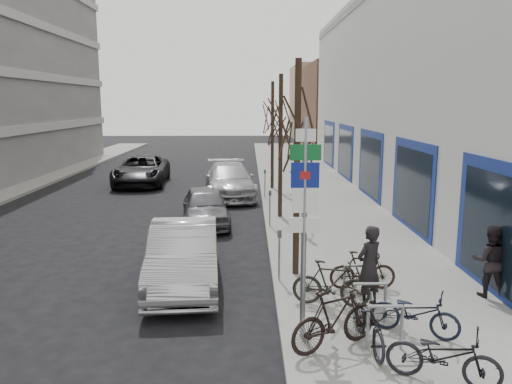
{
  "coord_description": "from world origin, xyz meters",
  "views": [
    {
      "loc": [
        1.41,
        -8.68,
        4.45
      ],
      "look_at": [
        1.61,
        4.99,
        2.0
      ],
      "focal_mm": 35.0,
      "sensor_mm": 36.0,
      "label": 1
    }
  ],
  "objects_px": {
    "bike_rack": "(370,298)",
    "tree_near": "(298,117)",
    "bike_mid_inner": "(331,283)",
    "tree_far": "(273,110)",
    "bike_near_right": "(335,318)",
    "meter_front": "(279,250)",
    "bike_far_curb": "(443,351)",
    "tree_mid": "(281,112)",
    "parked_car_mid": "(205,206)",
    "lane_car": "(142,170)",
    "pedestrian_near": "(369,266)",
    "bike_near_left": "(370,319)",
    "meter_back": "(265,181)",
    "bike_far_inner": "(363,270)",
    "parked_car_front": "(184,255)",
    "parked_car_back": "(230,180)",
    "pedestrian_far": "(490,261)",
    "meter_mid": "(270,205)",
    "highway_sign_pole": "(304,216)",
    "bike_mid_curb": "(415,309)"
  },
  "relations": [
    {
      "from": "bike_rack",
      "to": "tree_near",
      "type": "relative_size",
      "value": 0.41
    },
    {
      "from": "bike_rack",
      "to": "bike_mid_inner",
      "type": "bearing_deg",
      "value": 127.74
    },
    {
      "from": "tree_far",
      "to": "bike_near_right",
      "type": "xyz_separation_m",
      "value": [
        0.32,
        -16.96,
        -3.39
      ]
    },
    {
      "from": "meter_front",
      "to": "bike_far_curb",
      "type": "xyz_separation_m",
      "value": [
        2.26,
        -4.59,
        -0.24
      ]
    },
    {
      "from": "tree_mid",
      "to": "bike_far_curb",
      "type": "distance_m",
      "value": 12.22
    },
    {
      "from": "parked_car_mid",
      "to": "lane_car",
      "type": "relative_size",
      "value": 0.71
    },
    {
      "from": "tree_far",
      "to": "pedestrian_near",
      "type": "distance_m",
      "value": 15.46
    },
    {
      "from": "tree_mid",
      "to": "bike_near_left",
      "type": "xyz_separation_m",
      "value": [
        0.96,
        -10.41,
        -3.43
      ]
    },
    {
      "from": "meter_back",
      "to": "lane_car",
      "type": "height_order",
      "value": "lane_car"
    },
    {
      "from": "tree_mid",
      "to": "bike_near_left",
      "type": "height_order",
      "value": "tree_mid"
    },
    {
      "from": "bike_near_right",
      "to": "lane_car",
      "type": "distance_m",
      "value": 20.45
    },
    {
      "from": "tree_mid",
      "to": "bike_far_inner",
      "type": "relative_size",
      "value": 3.54
    },
    {
      "from": "bike_near_right",
      "to": "tree_near",
      "type": "bearing_deg",
      "value": -24.06
    },
    {
      "from": "parked_car_front",
      "to": "parked_car_back",
      "type": "xyz_separation_m",
      "value": [
        0.69,
        11.71,
        0.03
      ]
    },
    {
      "from": "parked_car_back",
      "to": "pedestrian_far",
      "type": "bearing_deg",
      "value": -70.19
    },
    {
      "from": "meter_mid",
      "to": "parked_car_mid",
      "type": "relative_size",
      "value": 0.31
    },
    {
      "from": "meter_back",
      "to": "pedestrian_near",
      "type": "bearing_deg",
      "value": -81.84
    },
    {
      "from": "highway_sign_pole",
      "to": "parked_car_front",
      "type": "distance_m",
      "value": 4.4
    },
    {
      "from": "tree_mid",
      "to": "parked_car_back",
      "type": "xyz_separation_m",
      "value": [
        -2.11,
        4.82,
        -3.3
      ]
    },
    {
      "from": "highway_sign_pole",
      "to": "meter_back",
      "type": "distance_m",
      "value": 14.1
    },
    {
      "from": "tree_mid",
      "to": "lane_car",
      "type": "distance_m",
      "value": 11.63
    },
    {
      "from": "bike_rack",
      "to": "bike_far_inner",
      "type": "relative_size",
      "value": 1.45
    },
    {
      "from": "pedestrian_far",
      "to": "parked_car_back",
      "type": "bearing_deg",
      "value": -45.06
    },
    {
      "from": "tree_near",
      "to": "bike_far_curb",
      "type": "height_order",
      "value": "tree_near"
    },
    {
      "from": "tree_near",
      "to": "pedestrian_far",
      "type": "bearing_deg",
      "value": -20.52
    },
    {
      "from": "pedestrian_far",
      "to": "lane_car",
      "type": "bearing_deg",
      "value": -37.03
    },
    {
      "from": "bike_far_inner",
      "to": "lane_car",
      "type": "height_order",
      "value": "lane_car"
    },
    {
      "from": "highway_sign_pole",
      "to": "parked_car_back",
      "type": "bearing_deg",
      "value": 97.34
    },
    {
      "from": "lane_car",
      "to": "pedestrian_far",
      "type": "xyz_separation_m",
      "value": [
        11.29,
        -16.67,
        0.18
      ]
    },
    {
      "from": "bike_mid_inner",
      "to": "bike_far_curb",
      "type": "bearing_deg",
      "value": -144.36
    },
    {
      "from": "bike_mid_curb",
      "to": "bike_near_right",
      "type": "bearing_deg",
      "value": 135.27
    },
    {
      "from": "parked_car_front",
      "to": "pedestrian_near",
      "type": "height_order",
      "value": "pedestrian_near"
    },
    {
      "from": "tree_mid",
      "to": "bike_near_left",
      "type": "distance_m",
      "value": 11.0
    },
    {
      "from": "meter_front",
      "to": "lane_car",
      "type": "height_order",
      "value": "lane_car"
    },
    {
      "from": "bike_near_right",
      "to": "bike_far_inner",
      "type": "relative_size",
      "value": 1.19
    },
    {
      "from": "parked_car_mid",
      "to": "tree_mid",
      "type": "bearing_deg",
      "value": 5.53
    },
    {
      "from": "highway_sign_pole",
      "to": "bike_mid_inner",
      "type": "xyz_separation_m",
      "value": [
        0.76,
        1.43,
        -1.8
      ]
    },
    {
      "from": "tree_far",
      "to": "bike_mid_inner",
      "type": "xyz_separation_m",
      "value": [
        0.56,
        -15.08,
        -3.44
      ]
    },
    {
      "from": "parked_car_mid",
      "to": "parked_car_back",
      "type": "distance_m",
      "value": 5.52
    },
    {
      "from": "bike_far_curb",
      "to": "lane_car",
      "type": "xyz_separation_m",
      "value": [
        -8.9,
        20.19,
        0.12
      ]
    },
    {
      "from": "bike_far_inner",
      "to": "bike_rack",
      "type": "bearing_deg",
      "value": 172.1
    },
    {
      "from": "highway_sign_pole",
      "to": "bike_far_curb",
      "type": "relative_size",
      "value": 2.43
    },
    {
      "from": "tree_near",
      "to": "bike_near_left",
      "type": "distance_m",
      "value": 5.29
    },
    {
      "from": "tree_near",
      "to": "bike_rack",
      "type": "bearing_deg",
      "value": -67.52
    },
    {
      "from": "tree_far",
      "to": "bike_mid_curb",
      "type": "height_order",
      "value": "tree_far"
    },
    {
      "from": "bike_near_left",
      "to": "parked_car_mid",
      "type": "relative_size",
      "value": 0.42
    },
    {
      "from": "bike_near_right",
      "to": "pedestrian_near",
      "type": "bearing_deg",
      "value": -57.72
    },
    {
      "from": "pedestrian_near",
      "to": "bike_far_inner",
      "type": "bearing_deg",
      "value": -129.52
    },
    {
      "from": "tree_mid",
      "to": "meter_back",
      "type": "height_order",
      "value": "tree_mid"
    },
    {
      "from": "tree_far",
      "to": "meter_mid",
      "type": "height_order",
      "value": "tree_far"
    }
  ]
}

